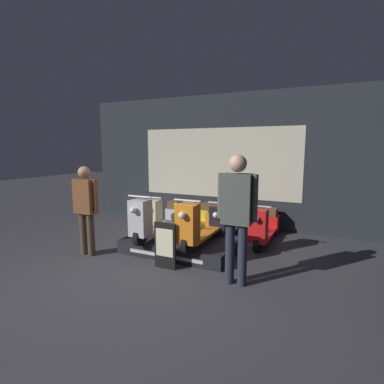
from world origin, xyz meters
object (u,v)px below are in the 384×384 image
scooter_backrow_0 (167,215)px  scooter_backrow_2 (229,222)px  scooter_display_left (159,219)px  person_left_browsing (86,204)px  person_right_browsing (237,209)px  scooter_display_right (203,224)px  price_sign_board (165,245)px  scooter_backrow_3 (265,226)px  scooter_backrow_1 (197,218)px

scooter_backrow_0 → scooter_backrow_2: 1.53m
scooter_display_left → person_left_browsing: (-0.99, -0.86, 0.34)m
person_right_browsing → scooter_backrow_2: bearing=110.8°
scooter_display_right → scooter_backrow_2: size_ratio=1.00×
price_sign_board → scooter_backrow_3: bearing=60.3°
scooter_backrow_2 → scooter_display_left: bearing=-128.8°
scooter_backrow_3 → person_left_browsing: bearing=-142.7°
scooter_backrow_1 → person_right_browsing: person_right_browsing is taller
scooter_backrow_3 → price_sign_board: (-1.16, -2.04, 0.04)m
scooter_display_left → price_sign_board: scooter_display_left is taller
scooter_backrow_1 → person_left_browsing: 2.49m
scooter_display_left → scooter_backrow_1: (0.22, 1.23, -0.24)m
scooter_backrow_2 → person_right_browsing: (0.80, -2.09, 0.74)m
scooter_backrow_3 → person_right_browsing: (0.03, -2.09, 0.74)m
scooter_backrow_3 → scooter_backrow_0: bearing=180.0°
scooter_display_left → scooter_backrow_3: (1.76, 1.23, -0.24)m
scooter_backrow_0 → scooter_backrow_3: (2.30, 0.00, 0.00)m
scooter_display_right → scooter_backrow_0: bearing=139.7°
scooter_display_left → scooter_backrow_1: scooter_display_left is taller
scooter_backrow_1 → scooter_backrow_3: size_ratio=1.00×
scooter_backrow_1 → person_left_browsing: size_ratio=1.07×
scooter_display_right → scooter_backrow_3: bearing=55.5°
scooter_backrow_0 → scooter_backrow_3: 2.30m
person_left_browsing → price_sign_board: (1.59, 0.06, -0.55)m
scooter_backrow_2 → scooter_backrow_3: size_ratio=1.00×
scooter_display_left → scooter_backrow_2: 1.60m
scooter_display_left → price_sign_board: (0.60, -0.80, -0.20)m
scooter_backrow_2 → scooter_backrow_1: bearing=180.0°
scooter_backrow_3 → person_right_browsing: person_right_browsing is taller
person_left_browsing → scooter_backrow_2: bearing=46.6°
scooter_backrow_0 → scooter_backrow_1: same height
person_left_browsing → person_right_browsing: bearing=-0.0°
scooter_backrow_1 → person_left_browsing: person_left_browsing is taller
scooter_display_left → price_sign_board: 1.02m
scooter_display_right → person_left_browsing: bearing=-155.6°
scooter_backrow_2 → scooter_backrow_3: 0.77m
scooter_display_right → person_right_browsing: bearing=-44.4°
scooter_backrow_3 → scooter_backrow_2: bearing=180.0°
scooter_backrow_1 → price_sign_board: bearing=-79.6°
scooter_display_left → scooter_backrow_3: scooter_display_left is taller
scooter_backrow_3 → scooter_backrow_1: bearing=180.0°
person_left_browsing → price_sign_board: 1.68m
scooter_backrow_0 → scooter_backrow_3: size_ratio=1.00×
scooter_display_right → scooter_backrow_1: bearing=119.1°
scooter_display_left → price_sign_board: size_ratio=2.29×
scooter_display_right → scooter_backrow_0: (-1.45, 1.23, -0.24)m
scooter_display_left → scooter_display_right: bearing=0.0°
person_left_browsing → price_sign_board: person_left_browsing is taller
scooter_backrow_1 → person_left_browsing: bearing=-120.1°
scooter_display_left → scooter_backrow_1: 1.28m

